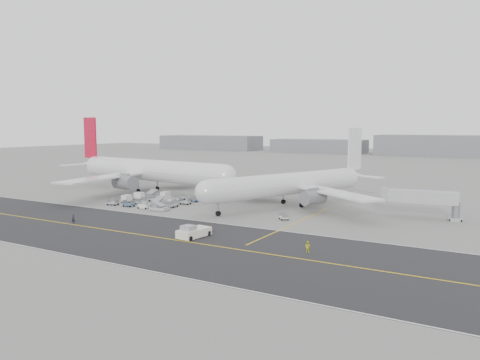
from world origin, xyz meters
The scene contains 11 objects.
ground centered at (0.00, 0.00, 0.00)m, with size 700.00×700.00×0.00m, color gray.
taxiway centered at (5.02, -17.98, 0.01)m, with size 220.00×59.00×0.03m.
horizon_buildings centered at (30.00, 260.00, 0.00)m, with size 520.00×28.00×28.00m, color slate, non-canonical shape.
airliner_a centered at (-27.52, 27.14, 6.56)m, with size 66.04×64.99×22.82m.
airliner_b centered at (20.62, 25.05, 5.58)m, with size 52.23×53.34×19.38m.
pushback_tug centered at (19.16, -14.84, 0.98)m, with size 3.78×8.50×2.40m.
jet_bridge centered at (51.26, 24.04, 4.35)m, with size 16.68×4.66×6.24m.
gse_cluster centered at (-11.37, 10.81, 0.00)m, with size 23.17×22.33×2.10m, color #9F9FA4, non-canonical shape.
stray_dolly centered at (26.45, 7.84, 0.00)m, with size 1.51×2.45×1.51m, color silver, non-canonical shape.
ground_crew_a centered at (-9.00, -17.32, 0.96)m, with size 0.70×0.46×1.92m, color black.
ground_crew_b centered at (40.58, -13.93, 0.91)m, with size 0.89×0.69×1.83m, color yellow.
Camera 1 is at (67.23, -81.48, 19.65)m, focal length 35.00 mm.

